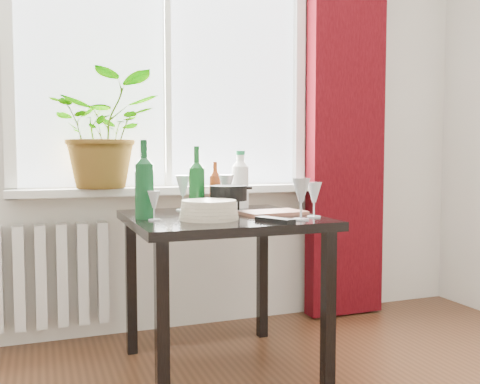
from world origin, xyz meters
name	(u,v)px	position (x,y,z in m)	size (l,w,h in m)	color
window	(166,53)	(0.00, 2.22, 1.60)	(1.72, 0.08, 1.62)	white
windowsill	(170,190)	(0.00, 2.15, 0.82)	(1.72, 0.20, 0.04)	silver
curtain	(346,111)	(1.12, 2.12, 1.30)	(0.50, 0.12, 2.56)	#360409
radiator	(30,277)	(-0.75, 2.18, 0.38)	(0.80, 0.10, 0.55)	silver
table	(221,235)	(0.10, 1.55, 0.65)	(0.85, 0.85, 0.74)	black
potted_plant	(105,131)	(-0.36, 2.10, 1.15)	(0.55, 0.48, 0.61)	#3A661B
wine_bottle_left	(144,179)	(-0.26, 1.55, 0.92)	(0.08, 0.08, 0.36)	#0B3C19
wine_bottle_right	(197,180)	(0.02, 1.67, 0.90)	(0.08, 0.08, 0.33)	#0D4718
bottle_amber	(215,185)	(0.18, 1.89, 0.87)	(0.06, 0.06, 0.25)	#67240B
cleaning_bottle	(240,179)	(0.31, 1.86, 0.90)	(0.09, 0.09, 0.31)	white
wineglass_front_right	(301,198)	(0.37, 1.26, 0.83)	(0.08, 0.08, 0.19)	#B1B8BF
wineglass_far_right	(314,199)	(0.47, 1.33, 0.82)	(0.07, 0.07, 0.16)	silver
wineglass_back_center	(226,192)	(0.20, 1.77, 0.83)	(0.08, 0.08, 0.19)	silver
wineglass_back_left	(183,193)	(-0.01, 1.83, 0.83)	(0.08, 0.08, 0.18)	silver
wineglass_front_left	(154,205)	(-0.23, 1.47, 0.81)	(0.06, 0.06, 0.13)	silver
plate_stack	(209,210)	(0.00, 1.41, 0.78)	(0.26, 0.26, 0.08)	beige
fondue_pot	(228,200)	(0.15, 1.59, 0.81)	(0.20, 0.18, 0.14)	black
tv_remote	(275,220)	(0.23, 1.23, 0.75)	(0.05, 0.19, 0.02)	black
cutting_board	(272,213)	(0.34, 1.51, 0.75)	(0.30, 0.19, 0.02)	#935842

